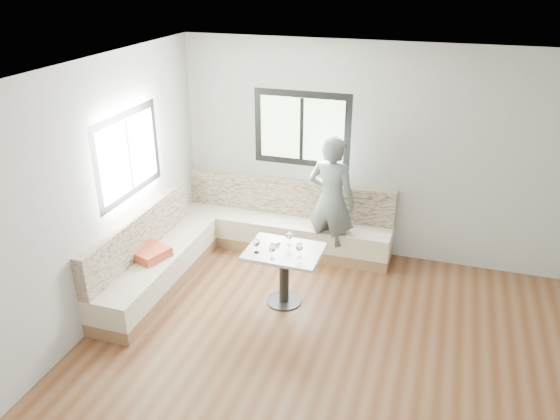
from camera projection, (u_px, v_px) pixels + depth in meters
The scene contains 9 objects.
room at pixel (317, 235), 4.88m from camera, with size 5.01×5.01×2.81m.
banquette at pixel (231, 241), 7.09m from camera, with size 2.90×2.80×0.95m.
table at pixel (284, 263), 6.19m from camera, with size 0.85×0.66×0.69m.
person at pixel (331, 201), 6.93m from camera, with size 0.63×0.41×1.73m, color slate.
olive_ramekin at pixel (276, 243), 6.24m from camera, with size 0.11×0.11×0.04m.
wine_glass_a at pixel (256, 243), 6.02m from camera, with size 0.08×0.08×0.18m.
wine_glass_b at pixel (272, 249), 5.90m from camera, with size 0.08×0.08×0.18m.
wine_glass_c at pixel (299, 247), 5.93m from camera, with size 0.08×0.08×0.18m.
wine_glass_d at pixel (289, 236), 6.17m from camera, with size 0.08×0.08×0.18m.
Camera 1 is at (0.93, -4.15, 3.66)m, focal length 35.00 mm.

